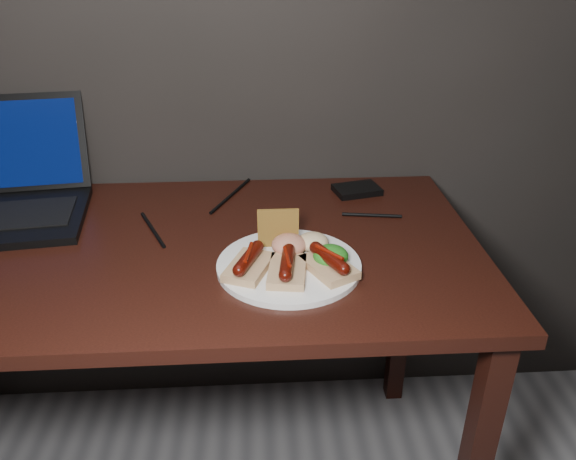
{
  "coord_description": "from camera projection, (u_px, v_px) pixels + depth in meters",
  "views": [
    {
      "loc": [
        0.22,
        0.32,
        1.34
      ],
      "look_at": [
        0.28,
        1.3,
        0.82
      ],
      "focal_mm": 35.0,
      "sensor_mm": 36.0,
      "label": 1
    }
  ],
  "objects": [
    {
      "name": "bread_sausage_left",
      "position": [
        249.0,
        263.0,
        1.08
      ],
      "size": [
        0.11,
        0.13,
        0.04
      ],
      "color": "#D9B47F",
      "rests_on": "plate"
    },
    {
      "name": "bread_sausage_center",
      "position": [
        287.0,
        267.0,
        1.07
      ],
      "size": [
        0.08,
        0.12,
        0.04
      ],
      "color": "#D9B47F",
      "rests_on": "plate"
    },
    {
      "name": "plate",
      "position": [
        289.0,
        265.0,
        1.12
      ],
      "size": [
        0.35,
        0.35,
        0.01
      ],
      "primitive_type": "cylinder",
      "rotation": [
        0.0,
        0.0,
        0.26
      ],
      "color": "white",
      "rests_on": "desk"
    },
    {
      "name": "bread_sausage_right",
      "position": [
        329.0,
        263.0,
        1.08
      ],
      "size": [
        0.12,
        0.13,
        0.04
      ],
      "color": "#D9B47F",
      "rests_on": "plate"
    },
    {
      "name": "salad_greens",
      "position": [
        331.0,
        256.0,
        1.1
      ],
      "size": [
        0.07,
        0.07,
        0.04
      ],
      "primitive_type": "ellipsoid",
      "color": "#165410",
      "rests_on": "plate"
    },
    {
      "name": "hard_drive",
      "position": [
        357.0,
        190.0,
        1.45
      ],
      "size": [
        0.13,
        0.1,
        0.02
      ],
      "primitive_type": "cube",
      "rotation": [
        0.0,
        0.0,
        0.24
      ],
      "color": "black",
      "rests_on": "desk"
    },
    {
      "name": "crispbread",
      "position": [
        278.0,
        228.0,
        1.16
      ],
      "size": [
        0.08,
        0.01,
        0.08
      ],
      "primitive_type": "cube",
      "color": "#AE862F",
      "rests_on": "plate"
    },
    {
      "name": "laptop",
      "position": [
        8.0,
        192.0,
        1.33
      ],
      "size": [
        0.39,
        0.41,
        0.25
      ],
      "color": "black",
      "rests_on": "desk"
    },
    {
      "name": "desk",
      "position": [
        159.0,
        280.0,
        1.24
      ],
      "size": [
        1.4,
        0.7,
        0.75
      ],
      "color": "black",
      "rests_on": "ground"
    },
    {
      "name": "desk_cables",
      "position": [
        171.0,
        217.0,
        1.32
      ],
      "size": [
        1.04,
        0.37,
        0.01
      ],
      "color": "black",
      "rests_on": "desk"
    },
    {
      "name": "salsa_mound",
      "position": [
        289.0,
        245.0,
        1.14
      ],
      "size": [
        0.07,
        0.07,
        0.04
      ],
      "primitive_type": "ellipsoid",
      "color": "#A51010",
      "rests_on": "plate"
    },
    {
      "name": "coleslaw_mound",
      "position": [
        313.0,
        242.0,
        1.15
      ],
      "size": [
        0.06,
        0.06,
        0.04
      ],
      "primitive_type": "ellipsoid",
      "color": "silver",
      "rests_on": "plate"
    }
  ]
}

